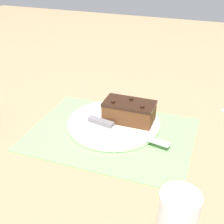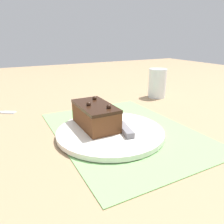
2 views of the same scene
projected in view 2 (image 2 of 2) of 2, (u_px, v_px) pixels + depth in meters
The scene contains 6 objects.
ground_plane at pixel (123, 131), 0.59m from camera, with size 3.00×3.00×0.00m, color #9E7F5B.
placemat_woven at pixel (123, 130), 0.59m from camera, with size 0.46×0.34×0.00m, color #7AB266.
cake_plate at pixel (110, 132), 0.56m from camera, with size 0.27×0.27×0.01m.
chocolate_cake at pixel (95, 115), 0.57m from camera, with size 0.15×0.08×0.07m.
serving_knife at pixel (120, 124), 0.58m from camera, with size 0.25×0.07×0.01m.
drinking_glass at pixel (157, 83), 0.90m from camera, with size 0.07×0.07×0.12m.
Camera 2 is at (0.46, -0.28, 0.24)m, focal length 35.00 mm.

